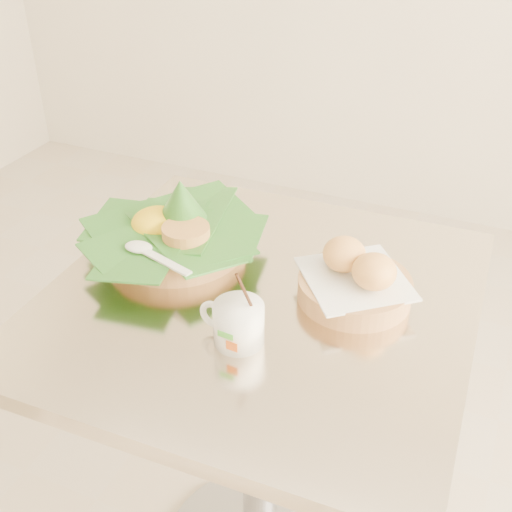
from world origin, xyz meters
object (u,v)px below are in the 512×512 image
at_px(cafe_table, 260,389).
at_px(coffee_mug, 237,322).
at_px(bread_basket, 356,281).
at_px(rice_basket, 175,229).

distance_m(cafe_table, coffee_mug, 0.28).
height_order(bread_basket, coffee_mug, coffee_mug).
bearing_deg(cafe_table, coffee_mug, -83.41).
distance_m(cafe_table, bread_basket, 0.30).
height_order(cafe_table, coffee_mug, coffee_mug).
relative_size(rice_basket, bread_basket, 1.42).
xyz_separation_m(cafe_table, rice_basket, (-0.20, 0.07, 0.26)).
bearing_deg(bread_basket, coffee_mug, -126.95).
bearing_deg(coffee_mug, rice_basket, 138.18).
relative_size(cafe_table, coffee_mug, 5.60).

